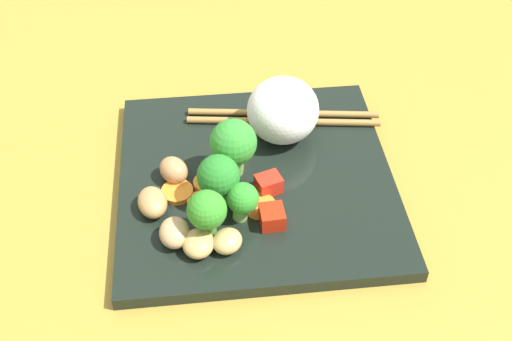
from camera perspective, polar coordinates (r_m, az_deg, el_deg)
The scene contains 19 objects.
ground_plane at distance 66.72cm, azimuth 0.01°, elevation -1.87°, with size 110.00×110.00×2.00cm, color olive.
square_plate at distance 65.50cm, azimuth 0.01°, elevation -0.84°, with size 28.08×28.08×1.43cm, color black.
rice_mound at distance 67.39cm, azimuth 2.46°, elevation 5.48°, with size 7.91×7.71×7.01cm, color white.
broccoli_floret_0 at distance 59.23cm, azimuth -1.23°, elevation -2.67°, with size 3.08×3.08×4.21cm.
broccoli_floret_1 at distance 56.80cm, azimuth -4.46°, elevation -3.71°, with size 3.68×3.68×5.70cm.
broccoli_floret_2 at distance 59.88cm, azimuth -3.43°, elevation -0.68°, with size 4.18×4.18×5.86cm.
broccoli_floret_3 at distance 62.28cm, azimuth -2.08°, elevation 2.61°, with size 4.71×4.71×7.08cm.
carrot_slice_0 at distance 61.61cm, azimuth 0.47°, elevation -3.23°, with size 3.20×3.20×0.53cm, color orange.
carrot_slice_1 at distance 63.33cm, azimuth -7.15°, elevation -1.95°, with size 3.19×3.19×0.61cm, color orange.
carrot_slice_2 at distance 62.33cm, azimuth -5.23°, elevation -2.78°, with size 2.28×2.28×0.49cm, color orange.
carrot_slice_3 at distance 63.75cm, azimuth -4.53°, elevation -1.21°, with size 2.64×2.64×0.74cm, color orange.
pepper_chunk_0 at distance 59.83cm, azimuth 1.47°, elevation -4.22°, with size 2.30×2.44×1.81cm, color red.
pepper_chunk_1 at distance 62.82cm, azimuth 1.15°, elevation -1.22°, with size 2.45×2.03×1.79cm, color red.
chicken_piece_0 at distance 58.73cm, azimuth -7.40°, elevation -5.61°, with size 3.48×2.86×2.26cm, color tan.
chicken_piece_1 at distance 57.88cm, azimuth -2.63°, elevation -6.41°, with size 2.95×2.67×1.91cm, color tan.
chicken_piece_2 at distance 57.88cm, azimuth -5.25°, elevation -6.61°, with size 3.36×2.95×1.92cm, color tan.
chicken_piece_3 at distance 61.64cm, azimuth -9.36°, elevation -2.86°, with size 3.94×2.82×2.17cm, color tan.
chicken_piece_4 at distance 64.11cm, azimuth -7.48°, elevation -0.04°, with size 3.36×2.65×2.55cm, color tan.
chopstick_pair at distance 71.38cm, azimuth 2.50°, elevation 4.84°, with size 21.80×4.38×0.77cm.
Camera 1 is at (3.37, 46.05, 47.17)cm, focal length 44.10 mm.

